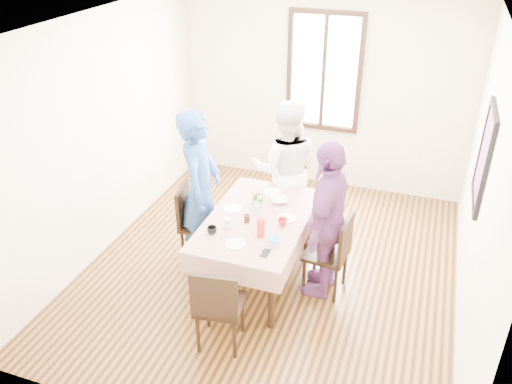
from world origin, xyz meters
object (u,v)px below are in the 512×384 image
chair_right (326,253)px  chair_far (285,197)px  dining_table (258,249)px  chair_near (220,304)px  person_right (327,220)px  chair_left (200,224)px  person_left (200,189)px  person_far (286,169)px

chair_right → chair_far: bearing=42.3°
dining_table → chair_far: size_ratio=1.66×
chair_near → person_right: size_ratio=0.53×
chair_near → person_right: person_right is taller
chair_left → person_left: bearing=80.3°
chair_near → chair_left: bearing=113.6°
dining_table → person_left: size_ratio=0.83×
dining_table → chair_right: (0.74, 0.05, 0.08)m
chair_near → chair_right: bearing=47.5°
dining_table → person_left: person_left is taller
chair_left → chair_far: (0.74, 0.90, 0.00)m
chair_right → person_left: 1.53m
dining_table → chair_right: bearing=3.7°
dining_table → chair_near: 1.04m
person_far → chair_near: bearing=75.6°
person_left → person_right: person_left is taller
chair_right → person_far: 1.29m
person_right → person_far: bearing=-138.9°
chair_far → person_left: size_ratio=0.50×
chair_far → person_right: bearing=122.9°
dining_table → chair_right: 0.74m
person_far → person_right: bearing=112.0°
chair_far → person_left: 1.24m
person_right → chair_left: bearing=-89.0°
chair_far → chair_right: bearing=123.7°
chair_far → person_far: (0.00, -0.02, 0.41)m
chair_far → person_right: 1.29m
dining_table → chair_near: chair_near is taller
chair_far → dining_table: bearing=87.1°
chair_left → person_left: person_left is taller
chair_right → person_left: person_left is taller
chair_right → person_far: bearing=42.8°
chair_near → person_right: 1.37m
person_left → person_right: size_ratio=1.05×
chair_near → person_left: 1.46m
chair_right → person_left: (-1.45, 0.09, 0.45)m
chair_left → chair_far: bearing=130.9°
person_right → person_left: bearing=-89.0°
dining_table → person_right: person_right is taller
chair_left → chair_right: same height
dining_table → chair_left: chair_left is taller
person_left → person_far: size_ratio=1.05×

